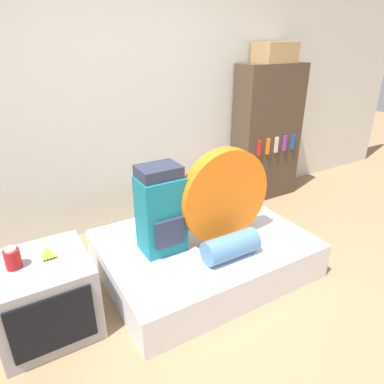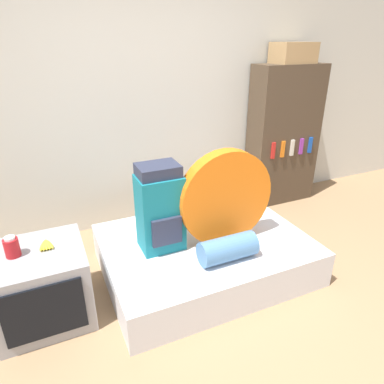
{
  "view_description": "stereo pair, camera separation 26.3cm",
  "coord_description": "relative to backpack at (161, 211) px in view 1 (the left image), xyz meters",
  "views": [
    {
      "loc": [
        -1.2,
        -1.28,
        1.84
      ],
      "look_at": [
        0.01,
        0.78,
        0.76
      ],
      "focal_mm": 32.0,
      "sensor_mm": 36.0,
      "label": 1
    },
    {
      "loc": [
        -0.97,
        -1.4,
        1.84
      ],
      "look_at": [
        0.01,
        0.78,
        0.76
      ],
      "focal_mm": 32.0,
      "sensor_mm": 36.0,
      "label": 2
    }
  ],
  "objects": [
    {
      "name": "banana_bunch",
      "position": [
        -0.83,
        -0.02,
        -0.09
      ],
      "size": [
        0.11,
        0.14,
        0.03
      ],
      "color": "yellow",
      "rests_on": "television"
    },
    {
      "name": "canister",
      "position": [
        -1.03,
        -0.05,
        -0.04
      ],
      "size": [
        0.09,
        0.09,
        0.14
      ],
      "color": "#B2191E",
      "rests_on": "television"
    },
    {
      "name": "bed",
      "position": [
        0.37,
        -0.04,
        -0.49
      ],
      "size": [
        1.65,
        1.25,
        0.31
      ],
      "color": "silver",
      "rests_on": "ground_plane"
    },
    {
      "name": "cardboard_box",
      "position": [
        1.84,
        0.88,
        1.05
      ],
      "size": [
        0.43,
        0.3,
        0.21
      ],
      "color": "#A88456",
      "rests_on": "bookshelf"
    },
    {
      "name": "sleeping_roll",
      "position": [
        0.39,
        -0.37,
        -0.24
      ],
      "size": [
        0.44,
        0.19,
        0.19
      ],
      "color": "teal",
      "rests_on": "bed"
    },
    {
      "name": "ground_plane",
      "position": [
        0.23,
        -0.82,
        -0.64
      ],
      "size": [
        16.0,
        16.0,
        0.0
      ],
      "primitive_type": "plane",
      "color": "#997551"
    },
    {
      "name": "television",
      "position": [
        -0.9,
        -0.07,
        -0.37
      ],
      "size": [
        0.61,
        0.61,
        0.54
      ],
      "color": "#939399",
      "rests_on": "ground_plane"
    },
    {
      "name": "wall_back",
      "position": [
        0.23,
        1.09,
        0.66
      ],
      "size": [
        8.0,
        0.05,
        2.6
      ],
      "color": "silver",
      "rests_on": "ground_plane"
    },
    {
      "name": "backpack",
      "position": [
        0.0,
        0.0,
        0.0
      ],
      "size": [
        0.33,
        0.29,
        0.69
      ],
      "color": "#14707F",
      "rests_on": "bed"
    },
    {
      "name": "bookshelf",
      "position": [
        1.83,
        0.88,
        0.15
      ],
      "size": [
        0.82,
        0.35,
        1.59
      ],
      "color": "#473828",
      "rests_on": "ground_plane"
    },
    {
      "name": "tent_bag",
      "position": [
        0.5,
        -0.12,
        0.05
      ],
      "size": [
        0.78,
        0.11,
        0.78
      ],
      "color": "orange",
      "rests_on": "bed"
    }
  ]
}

